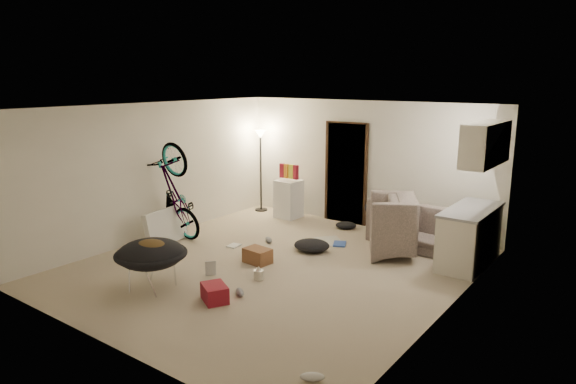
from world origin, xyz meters
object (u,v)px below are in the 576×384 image
Objects in this scene: mini_fridge at (289,199)px; drink_case_a at (258,256)px; saucer_chair at (151,260)px; tv_box at (166,226)px; sofa at (427,230)px; juicer at (259,274)px; armchair at (414,234)px; floor_lamp at (261,153)px; drink_case_b at (215,293)px; bicycle at (176,214)px; kitchen_counter at (470,237)px.

mini_fridge is 1.92× the size of drink_case_a.
saucer_chair is 1.80m from drink_case_a.
mini_fridge is 2.84m from tv_box.
tv_box is at bearing -168.91° from drink_case_a.
juicer is at bearing 68.04° from sofa.
armchair reaches higher than drink_case_a.
saucer_chair is (1.55, -4.33, -0.88)m from floor_lamp.
sofa is 4.78m from saucer_chair.
tv_box is at bearing -177.98° from drink_case_b.
floor_lamp is 4.98m from drink_case_b.
drink_case_a reaches higher than drink_case_b.
drink_case_a is (1.98, -0.06, -0.37)m from bicycle.
mini_fridge reaches higher than saucer_chair.
drink_case_b is at bearing -120.10° from bicycle.
floor_lamp reaches higher than bicycle.
kitchen_counter is 3.79× the size of drink_case_b.
armchair is 4.30m from saucer_chair.
armchair is at bearing 93.18° from sofa.
juicer is at bearing -51.28° from floor_lamp.
floor_lamp reaches higher than saucer_chair.
saucer_chair is (0.71, -4.23, 0.02)m from mini_fridge.
tv_box is 2.00m from drink_case_a.
floor_lamp is 4.13m from armchair.
floor_lamp is at bearing 133.56° from drink_case_a.
bicycle is 2.91m from drink_case_b.
floor_lamp is 2.70m from bicycle.
drink_case_a is at bearing 55.76° from sofa.
armchair is 2.81m from juicer.
kitchen_counter is 1.59× the size of tv_box.
drink_case_b is at bearing -65.02° from mini_fridge.
saucer_chair reaches higher than juicer.
bicycle reaches higher than sofa.
bicycle is (0.10, -2.57, -0.82)m from floor_lamp.
drink_case_b is at bearing -58.15° from floor_lamp.
floor_lamp is 4.95m from kitchen_counter.
mini_fridge is at bearing 49.48° from armchair.
floor_lamp is at bearing 109.72° from saucer_chair.
armchair is 3.18m from mini_fridge.
armchair is 1.12× the size of saucer_chair.
mini_fridge is (0.84, -0.10, -0.90)m from floor_lamp.
armchair is 2.69× the size of drink_case_a.
juicer is (1.71, -3.08, -0.32)m from mini_fridge.
saucer_chair is (1.45, -1.75, -0.06)m from bicycle.
saucer_chair is at bearing 63.13° from sofa.
sofa is (3.95, -0.20, -1.01)m from floor_lamp.
tv_box reaches higher than juicer.
kitchen_counter is at bearing 156.15° from sofa.
tv_box is at bearing 37.72° from sofa.
tv_box is at bearing -87.98° from floor_lamp.
saucer_chair is 1.07× the size of tv_box.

